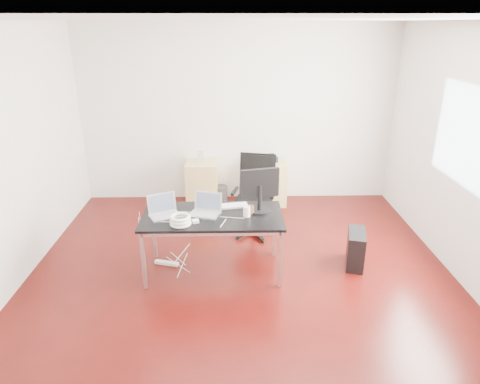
{
  "coord_description": "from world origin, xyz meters",
  "views": [
    {
      "loc": [
        -0.1,
        -4.29,
        2.76
      ],
      "look_at": [
        0.0,
        0.55,
        0.85
      ],
      "focal_mm": 32.0,
      "sensor_mm": 36.0,
      "label": 1
    }
  ],
  "objects_px": {
    "office_chair": "(255,191)",
    "pc_tower": "(356,249)",
    "filing_cabinet_right": "(270,182)",
    "desk": "(213,219)",
    "filing_cabinet_left": "(202,183)"
  },
  "relations": [
    {
      "from": "pc_tower",
      "to": "filing_cabinet_right",
      "type": "bearing_deg",
      "value": 128.15
    },
    {
      "from": "desk",
      "to": "pc_tower",
      "type": "distance_m",
      "value": 1.78
    },
    {
      "from": "filing_cabinet_right",
      "to": "pc_tower",
      "type": "relative_size",
      "value": 1.56
    },
    {
      "from": "filing_cabinet_left",
      "to": "filing_cabinet_right",
      "type": "xyz_separation_m",
      "value": [
        1.11,
        0.0,
        0.0
      ]
    },
    {
      "from": "filing_cabinet_right",
      "to": "pc_tower",
      "type": "xyz_separation_m",
      "value": [
        0.87,
        -1.99,
        -0.13
      ]
    },
    {
      "from": "filing_cabinet_right",
      "to": "desk",
      "type": "bearing_deg",
      "value": -112.16
    },
    {
      "from": "desk",
      "to": "office_chair",
      "type": "distance_m",
      "value": 1.18
    },
    {
      "from": "filing_cabinet_right",
      "to": "pc_tower",
      "type": "distance_m",
      "value": 2.17
    },
    {
      "from": "desk",
      "to": "filing_cabinet_left",
      "type": "bearing_deg",
      "value": 97.1
    },
    {
      "from": "filing_cabinet_left",
      "to": "filing_cabinet_right",
      "type": "bearing_deg",
      "value": 0.0
    },
    {
      "from": "filing_cabinet_left",
      "to": "pc_tower",
      "type": "bearing_deg",
      "value": -45.11
    },
    {
      "from": "desk",
      "to": "office_chair",
      "type": "relative_size",
      "value": 1.48
    },
    {
      "from": "filing_cabinet_right",
      "to": "office_chair",
      "type": "bearing_deg",
      "value": -106.26
    },
    {
      "from": "pc_tower",
      "to": "office_chair",
      "type": "bearing_deg",
      "value": 155.56
    },
    {
      "from": "office_chair",
      "to": "pc_tower",
      "type": "bearing_deg",
      "value": -24.9
    }
  ]
}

